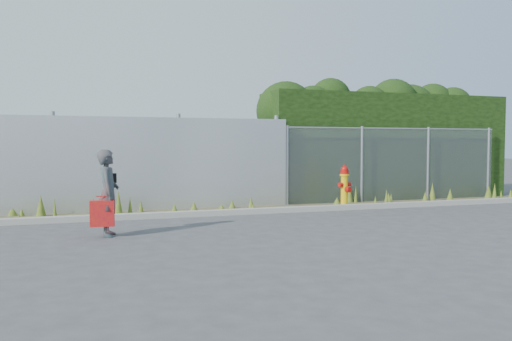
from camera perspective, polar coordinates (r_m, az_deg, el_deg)
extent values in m
plane|color=#3E3E41|center=(9.68, 4.26, -6.31)|extent=(80.00, 80.00, 0.00)
cube|color=gray|center=(11.34, 0.83, -4.62)|extent=(16.00, 0.22, 0.12)
cube|color=#4B452A|center=(11.92, -0.10, -4.52)|extent=(16.00, 1.20, 0.01)
cone|color=#44591A|center=(11.43, -14.20, -3.91)|extent=(0.10, 0.10, 0.41)
cone|color=#44591A|center=(15.41, 25.61, -2.21)|extent=(0.14, 0.14, 0.49)
cone|color=#44591A|center=(13.57, 10.62, -2.53)|extent=(0.19, 0.19, 0.54)
cone|color=#44591A|center=(11.49, -3.94, -4.38)|extent=(0.23, 0.23, 0.18)
cone|color=#44591A|center=(13.12, 13.49, -3.41)|extent=(0.10, 0.10, 0.24)
cone|color=#44591A|center=(11.55, -7.09, -4.20)|extent=(0.21, 0.21, 0.25)
cone|color=#44591A|center=(12.07, -26.04, -4.10)|extent=(0.22, 0.22, 0.27)
cone|color=#44591A|center=(11.89, -25.21, -4.41)|extent=(0.12, 0.12, 0.18)
cone|color=#44591A|center=(13.73, 15.18, -3.07)|extent=(0.10, 0.10, 0.27)
cone|color=#44591A|center=(15.71, 27.10, -2.50)|extent=(0.16, 0.16, 0.30)
cone|color=#44591A|center=(13.56, 11.33, -2.71)|extent=(0.10, 0.10, 0.46)
cone|color=#44591A|center=(11.06, -25.42, -4.94)|extent=(0.08, 0.08, 0.18)
cone|color=#44591A|center=(11.69, -23.37, -3.79)|extent=(0.22, 0.22, 0.47)
cone|color=#44591A|center=(15.77, 25.00, -2.63)|extent=(0.21, 0.21, 0.19)
cone|color=#44591A|center=(12.10, -0.56, -3.72)|extent=(0.15, 0.15, 0.30)
cone|color=#44591A|center=(11.45, -0.35, -4.37)|extent=(0.19, 0.19, 0.19)
cone|color=#44591A|center=(11.41, -22.00, -4.03)|extent=(0.08, 0.08, 0.42)
cone|color=#44591A|center=(13.03, 14.68, -3.05)|extent=(0.13, 0.13, 0.42)
cone|color=#44591A|center=(15.84, 25.04, -2.24)|extent=(0.22, 0.22, 0.39)
cone|color=#44591A|center=(12.09, -2.74, -3.95)|extent=(0.18, 0.18, 0.21)
cone|color=#44591A|center=(13.46, 14.90, -3.17)|extent=(0.23, 0.23, 0.28)
cone|color=#44591A|center=(14.67, 21.30, -2.65)|extent=(0.20, 0.20, 0.35)
cone|color=#44591A|center=(11.53, -17.19, -3.74)|extent=(0.15, 0.15, 0.47)
cone|color=#44591A|center=(15.68, 26.21, -2.54)|extent=(0.10, 0.10, 0.27)
cone|color=#44591A|center=(14.35, 19.51, -2.40)|extent=(0.20, 0.20, 0.51)
cone|color=#44591A|center=(14.14, 18.78, -2.90)|extent=(0.18, 0.18, 0.30)
cone|color=#44591A|center=(12.62, 9.25, -3.60)|extent=(0.24, 0.24, 0.24)
cone|color=#44591A|center=(11.00, -17.62, -4.55)|extent=(0.13, 0.13, 0.29)
cone|color=#44591A|center=(11.29, -15.43, -3.68)|extent=(0.18, 0.18, 0.55)
cone|color=#44591A|center=(11.12, -9.29, -4.49)|extent=(0.20, 0.20, 0.24)
cone|color=#44591A|center=(11.10, -18.08, -4.13)|extent=(0.14, 0.14, 0.43)
cone|color=#44591A|center=(11.31, -16.85, -3.79)|extent=(0.15, 0.15, 0.51)
cone|color=#44591A|center=(11.74, -13.00, -4.07)|extent=(0.12, 0.12, 0.27)
cube|color=#A4A6AB|center=(11.87, -16.14, 0.64)|extent=(8.50, 0.08, 2.20)
cylinder|color=gray|center=(12.01, -22.13, 0.80)|extent=(0.10, 0.10, 2.30)
cylinder|color=gray|center=(12.13, -8.82, 1.01)|extent=(0.10, 0.10, 2.30)
cylinder|color=gray|center=(12.76, 2.33, 1.14)|extent=(0.10, 0.10, 2.30)
cube|color=gray|center=(14.23, 15.66, 0.61)|extent=(6.50, 0.03, 2.00)
cylinder|color=gray|center=(14.22, 15.72, 4.64)|extent=(6.50, 0.04, 0.04)
cylinder|color=gray|center=(12.74, 3.57, 0.57)|extent=(0.07, 0.07, 2.05)
cylinder|color=gray|center=(13.68, 11.99, 0.67)|extent=(0.07, 0.07, 2.05)
cylinder|color=gray|center=(14.83, 19.05, 0.75)|extent=(0.07, 0.07, 2.05)
cylinder|color=gray|center=(16.18, 25.01, 0.81)|extent=(0.07, 0.07, 2.05)
cube|color=black|center=(15.22, 14.55, 2.66)|extent=(7.30, 1.60, 3.00)
sphere|color=black|center=(14.04, 3.43, 6.79)|extent=(1.65, 1.65, 1.65)
sphere|color=black|center=(14.29, 6.50, 7.28)|extent=(1.18, 1.18, 1.18)
sphere|color=black|center=(14.72, 8.49, 8.10)|extent=(1.20, 1.20, 1.20)
sphere|color=black|center=(14.80, 12.81, 7.22)|extent=(1.14, 1.14, 1.14)
sphere|color=black|center=(15.28, 15.38, 7.46)|extent=(1.40, 1.40, 1.40)
sphere|color=black|center=(15.92, 17.11, 6.62)|extent=(1.55, 1.55, 1.55)
sphere|color=black|center=(16.51, 19.49, 7.23)|extent=(1.23, 1.23, 1.23)
sphere|color=black|center=(16.67, 21.53, 6.89)|extent=(1.14, 1.14, 1.14)
cylinder|color=#E1AE0B|center=(12.45, 10.04, -4.13)|extent=(0.26, 0.26, 0.06)
cylinder|color=#E1AE0B|center=(12.41, 10.06, -2.43)|extent=(0.17, 0.17, 0.80)
cylinder|color=#E1AE0B|center=(12.38, 10.08, -0.50)|extent=(0.23, 0.23, 0.05)
cylinder|color=#B20F0A|center=(12.38, 10.08, -0.20)|extent=(0.20, 0.20, 0.09)
sphere|color=#B20F0A|center=(12.37, 10.08, 0.11)|extent=(0.18, 0.18, 0.18)
cylinder|color=#B20F0A|center=(12.37, 10.09, 0.54)|extent=(0.05, 0.05, 0.05)
cylinder|color=#B20F0A|center=(12.34, 9.53, -1.61)|extent=(0.09, 0.10, 0.10)
cylinder|color=#B20F0A|center=(12.46, 10.60, -1.57)|extent=(0.09, 0.10, 0.10)
cylinder|color=#B20F0A|center=(12.29, 10.35, -2.16)|extent=(0.14, 0.11, 0.14)
imported|color=#0E5C5E|center=(8.85, -16.54, -2.48)|extent=(0.40, 0.57, 1.48)
cube|color=#A10920|center=(8.74, -17.16, -4.72)|extent=(0.39, 0.14, 0.43)
cylinder|color=#A10920|center=(8.70, -17.19, -2.84)|extent=(0.19, 0.02, 0.02)
cube|color=black|center=(9.03, -16.40, -0.85)|extent=(0.22, 0.09, 0.17)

